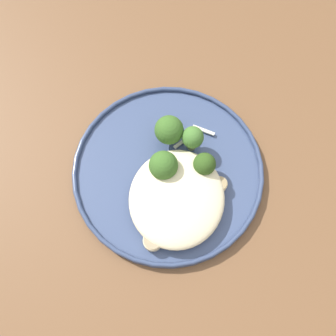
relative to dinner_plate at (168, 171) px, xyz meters
name	(u,v)px	position (x,y,z in m)	size (l,w,h in m)	color
ground	(169,231)	(-0.06, -0.01, -0.75)	(6.00, 6.00, 0.00)	#47423D
wooden_dining_table	(170,157)	(-0.06, -0.01, -0.09)	(1.40, 1.00, 0.74)	brown
dinner_plate	(168,171)	(0.00, 0.00, 0.00)	(0.29, 0.29, 0.02)	#38476B
noodle_bed	(177,198)	(0.05, 0.02, 0.02)	(0.15, 0.14, 0.03)	beige
seared_scallop_on_noodles	(197,208)	(0.06, 0.05, 0.01)	(0.03, 0.03, 0.01)	beige
seared_scallop_right_edge	(219,185)	(0.02, 0.08, 0.01)	(0.02, 0.02, 0.02)	#E5C689
seared_scallop_tilted_round	(177,199)	(0.05, 0.02, 0.01)	(0.03, 0.03, 0.01)	#DBB77A
seared_scallop_tiny_bay	(152,241)	(0.11, -0.01, 0.01)	(0.03, 0.03, 0.02)	beige
seared_scallop_half_hidden	(162,210)	(0.07, 0.00, 0.01)	(0.03, 0.03, 0.02)	#E5C689
broccoli_floret_near_rim	(204,164)	(-0.01, 0.05, 0.03)	(0.03, 0.03, 0.05)	#89A356
broccoli_floret_center_pile	(193,138)	(-0.04, 0.03, 0.04)	(0.03, 0.03, 0.05)	#89A356
broccoli_floret_rear_charred	(166,166)	(0.01, 0.00, 0.04)	(0.04, 0.04, 0.06)	#89A356
broccoli_floret_split_head	(171,130)	(-0.05, 0.00, 0.04)	(0.04, 0.04, 0.06)	#89A356
onion_sliver_curled_piece	(184,141)	(-0.05, 0.02, 0.01)	(0.04, 0.01, 0.00)	silver
onion_sliver_long_sliver	(204,130)	(-0.07, 0.05, 0.01)	(0.04, 0.01, 0.00)	silver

